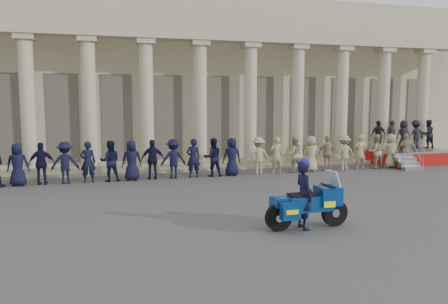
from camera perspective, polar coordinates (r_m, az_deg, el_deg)
ground at (r=13.86m, az=-0.92°, el=-7.55°), size 90.00×90.00×0.00m
building at (r=27.96m, az=-8.89°, el=8.89°), size 40.00×12.50×9.00m
officer_rank at (r=19.47m, az=-5.05°, el=-0.83°), size 23.85×0.66×1.74m
reviewing_stand at (r=25.98m, az=22.78°, el=1.41°), size 4.05×3.79×2.36m
motorcycle at (r=11.98m, az=10.92°, el=-6.68°), size 2.40×0.98×1.54m
rider at (r=11.85m, az=10.39°, el=-5.39°), size 0.45×0.68×1.93m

